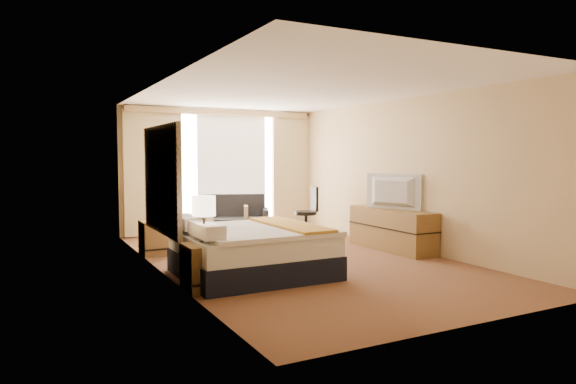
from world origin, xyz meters
name	(u,v)px	position (x,y,z in m)	size (l,w,h in m)	color
floor	(298,259)	(0.00, 0.00, 0.00)	(4.20, 7.00, 0.02)	#4F2216
ceiling	(298,91)	(0.00, 0.00, 2.60)	(4.20, 7.00, 0.02)	white
wall_back	(220,170)	(0.00, 3.50, 1.30)	(4.20, 0.02, 2.60)	tan
wall_front	(477,189)	(0.00, -3.50, 1.30)	(4.20, 0.02, 2.60)	tan
wall_left	(162,179)	(-2.10, 0.00, 1.30)	(0.02, 7.00, 2.60)	tan
wall_right	(405,174)	(2.10, 0.00, 1.30)	(0.02, 7.00, 2.60)	tan
headboard	(161,180)	(-2.06, 0.20, 1.28)	(0.06, 1.85, 1.50)	black
nightstand_left	(204,267)	(-1.87, -1.05, 0.28)	(0.45, 0.52, 0.55)	brown
nightstand_right	(155,238)	(-1.87, 1.45, 0.28)	(0.45, 0.52, 0.55)	brown
media_dresser	(392,229)	(1.83, 0.00, 0.35)	(0.50, 1.80, 0.70)	brown
window	(231,169)	(0.25, 3.47, 1.32)	(2.30, 0.02, 2.30)	white
curtains	(222,165)	(0.00, 3.39, 1.41)	(4.12, 0.19, 2.56)	beige
bed	(252,251)	(-1.06, -0.65, 0.34)	(1.89, 1.73, 0.92)	black
loveseat	(234,223)	(-0.08, 2.50, 0.28)	(1.52, 1.18, 0.84)	#591920
floor_lamp	(169,174)	(-1.15, 3.30, 1.25)	(0.22, 0.22, 1.76)	black
desk_chair	(309,214)	(1.27, 1.89, 0.45)	(0.49, 0.49, 1.00)	black
lamp_left	(204,207)	(-1.88, -1.11, 1.00)	(0.28, 0.28, 0.59)	black
lamp_right	(159,193)	(-1.81, 1.37, 1.01)	(0.28, 0.28, 0.60)	black
tissue_box	(208,241)	(-1.84, -1.12, 0.60)	(0.11, 0.11, 0.10)	#8DB1DA
telephone	(159,217)	(-1.76, 1.61, 0.59)	(0.18, 0.14, 0.07)	black
television	(391,192)	(1.78, -0.02, 1.00)	(1.05, 0.14, 0.60)	black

